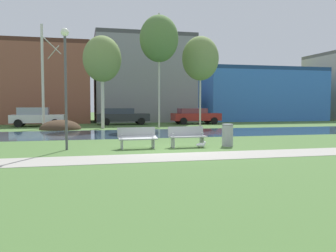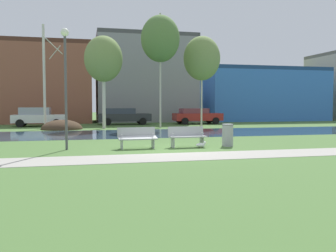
% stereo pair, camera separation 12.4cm
% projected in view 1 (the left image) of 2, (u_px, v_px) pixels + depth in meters
% --- Properties ---
extents(ground_plane, '(120.00, 120.00, 0.00)m').
position_uv_depth(ground_plane, '(132.00, 131.00, 24.16)').
color(ground_plane, '#476B33').
extents(paved_path_strip, '(60.00, 1.91, 0.01)m').
position_uv_depth(paved_path_strip, '(180.00, 157.00, 12.39)').
color(paved_path_strip, '#9E998E').
rests_on(paved_path_strip, ground).
extents(river_band, '(80.00, 6.73, 0.01)m').
position_uv_depth(river_band, '(136.00, 133.00, 22.36)').
color(river_band, '#2D475B').
rests_on(river_band, ground).
extents(soil_mound, '(2.97, 2.96, 1.41)m').
position_uv_depth(soil_mound, '(61.00, 129.00, 26.11)').
color(soil_mound, '#423021').
rests_on(soil_mound, ground).
extents(bench_left, '(1.63, 0.64, 0.87)m').
position_uv_depth(bench_left, '(137.00, 137.00, 14.72)').
color(bench_left, '#9EA0A3').
rests_on(bench_left, ground).
extents(bench_right, '(1.63, 0.64, 0.87)m').
position_uv_depth(bench_right, '(187.00, 136.00, 15.22)').
color(bench_right, '#9EA0A3').
rests_on(bench_right, ground).
extents(trash_bin, '(0.51, 0.51, 0.97)m').
position_uv_depth(trash_bin, '(228.00, 135.00, 15.56)').
color(trash_bin, '#999B9E').
rests_on(trash_bin, ground).
extents(seagull, '(0.48, 0.18, 0.27)m').
position_uv_depth(seagull, '(201.00, 145.00, 14.93)').
color(seagull, white).
rests_on(seagull, ground).
extents(streetlamp, '(0.32, 0.32, 4.82)m').
position_uv_depth(streetlamp, '(65.00, 68.00, 14.09)').
color(streetlamp, '#4C4C51').
rests_on(streetlamp, ground).
extents(birch_far_left, '(1.46, 2.56, 7.68)m').
position_uv_depth(birch_far_left, '(43.00, 75.00, 26.20)').
color(birch_far_left, beige).
rests_on(birch_far_left, ground).
extents(birch_left, '(2.86, 2.86, 6.95)m').
position_uv_depth(birch_left, '(102.00, 59.00, 26.67)').
color(birch_left, beige).
rests_on(birch_left, ground).
extents(birch_center_left, '(3.00, 3.00, 8.85)m').
position_uv_depth(birch_center_left, '(159.00, 39.00, 27.54)').
color(birch_center_left, beige).
rests_on(birch_center_left, ground).
extents(birch_center, '(3.04, 3.04, 7.47)m').
position_uv_depth(birch_center, '(200.00, 58.00, 29.59)').
color(birch_center, beige).
rests_on(birch_center, ground).
extents(parked_van_nearest_white, '(4.24, 2.09, 1.58)m').
position_uv_depth(parked_van_nearest_white, '(37.00, 117.00, 29.41)').
color(parked_van_nearest_white, silver).
rests_on(parked_van_nearest_white, ground).
extents(parked_sedan_second_dark, '(4.70, 2.01, 1.48)m').
position_uv_depth(parked_sedan_second_dark, '(122.00, 116.00, 32.11)').
color(parked_sedan_second_dark, '#282B30').
rests_on(parked_sedan_second_dark, ground).
extents(parked_hatch_third_red, '(4.47, 2.07, 1.46)m').
position_uv_depth(parked_hatch_third_red, '(195.00, 116.00, 33.35)').
color(parked_hatch_third_red, maroon).
rests_on(parked_hatch_third_red, ground).
extents(building_brick_low, '(13.73, 9.02, 7.91)m').
position_uv_depth(building_brick_low, '(20.00, 83.00, 36.30)').
color(building_brick_low, brown).
rests_on(building_brick_low, ground).
extents(building_grey_warehouse, '(10.31, 7.47, 9.14)m').
position_uv_depth(building_grey_warehouse, '(143.00, 79.00, 38.98)').
color(building_grey_warehouse, gray).
rests_on(building_grey_warehouse, ground).
extents(building_blue_store, '(13.78, 7.66, 5.91)m').
position_uv_depth(building_blue_store, '(257.00, 95.00, 41.50)').
color(building_blue_store, '#3870C6').
rests_on(building_blue_store, ground).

